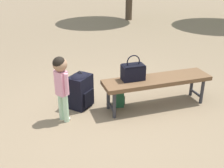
{
  "coord_description": "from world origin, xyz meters",
  "views": [
    {
      "loc": [
        0.98,
        3.07,
        2.01
      ],
      "look_at": [
        -0.08,
        -0.2,
        0.45
      ],
      "focal_mm": 43.97,
      "sensor_mm": 36.0,
      "label": 1
    }
  ],
  "objects": [
    {
      "name": "child_standing",
      "position": [
        0.61,
        -0.21,
        0.61
      ],
      "size": [
        0.19,
        0.22,
        0.92
      ],
      "color": "#B2D8B2",
      "rests_on": "ground"
    },
    {
      "name": "ground_plane",
      "position": [
        0.0,
        0.0,
        0.0
      ],
      "size": [
        40.0,
        40.0,
        0.0
      ],
      "primitive_type": "plane",
      "color": "#7F6B51",
      "rests_on": "ground"
    },
    {
      "name": "handbag",
      "position": [
        -0.41,
        -0.26,
        0.58
      ],
      "size": [
        0.32,
        0.19,
        0.37
      ],
      "color": "black",
      "rests_on": "park_bench"
    },
    {
      "name": "park_bench",
      "position": [
        -0.76,
        -0.19,
        0.39
      ],
      "size": [
        1.6,
        0.4,
        0.45
      ],
      "color": "brown",
      "rests_on": "ground"
    },
    {
      "name": "backpack_small",
      "position": [
        -0.24,
        -0.39,
        0.16
      ],
      "size": [
        0.19,
        0.21,
        0.32
      ],
      "color": "#1E4C2D",
      "rests_on": "ground"
    },
    {
      "name": "backpack_large",
      "position": [
        0.3,
        -0.52,
        0.28
      ],
      "size": [
        0.41,
        0.41,
        0.57
      ],
      "color": "black",
      "rests_on": "ground"
    }
  ]
}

